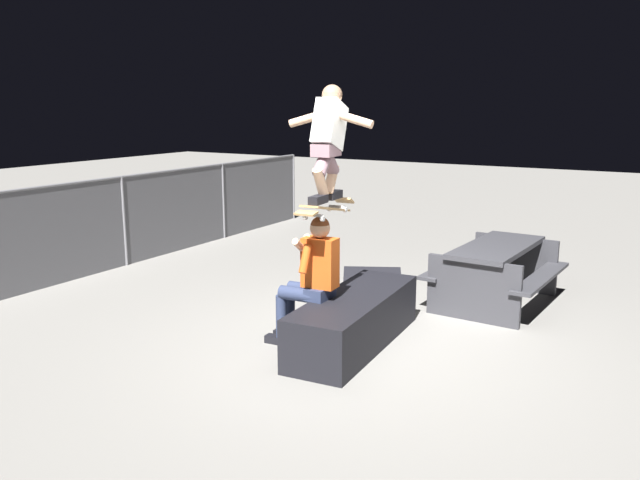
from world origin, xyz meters
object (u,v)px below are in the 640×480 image
Objects in this scene: ledge_box_main at (354,320)px; kicker_ramp at (372,292)px; person_sitting_on_ledge at (310,274)px; skateboard at (326,209)px; picnic_table_back at (496,265)px; skater_airborne at (329,138)px.

ledge_box_main is 1.72m from kicker_ramp.
person_sitting_on_ledge is 1.32× the size of skateboard.
ledge_box_main is 1.15× the size of picnic_table_back.
person_sitting_on_ledge is (-0.27, 0.37, 0.50)m from ledge_box_main.
skateboard reaches higher than ledge_box_main.
ledge_box_main is at bearing 157.62° from picnic_table_back.
ledge_box_main is 1.77× the size of kicker_ramp.
person_sitting_on_ledge is 1.18× the size of kicker_ramp.
picnic_table_back is at bearing -25.71° from skateboard.
person_sitting_on_ledge reaches higher than kicker_ramp.
kicker_ramp is (1.79, 0.33, -1.37)m from skateboard.
ledge_box_main is 1.87m from skater_airborne.
kicker_ramp is (1.61, 0.57, -0.20)m from ledge_box_main.
kicker_ramp is at bearing 10.45° from skateboard.
kicker_ramp is at bearing 19.30° from ledge_box_main.
skater_airborne reaches higher than kicker_ramp.
ledge_box_main reaches higher than kicker_ramp.
ledge_box_main is at bearing -160.70° from kicker_ramp.
person_sitting_on_ledge is at bearing 152.55° from picnic_table_back.
person_sitting_on_ledge is 1.37m from skater_airborne.
skater_airborne is at bearing -169.39° from kicker_ramp.
ledge_box_main is at bearing -62.70° from skater_airborne.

